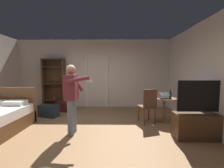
# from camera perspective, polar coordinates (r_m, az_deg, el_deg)

# --- Properties ---
(ground_plane) EXTENTS (6.83, 6.83, 0.00)m
(ground_plane) POSITION_cam_1_polar(r_m,az_deg,el_deg) (3.70, -13.18, -18.79)
(ground_plane) COLOR olive
(wall_back) EXTENTS (6.45, 0.12, 2.77)m
(wall_back) POSITION_cam_1_polar(r_m,az_deg,el_deg) (6.10, -7.23, 4.04)
(wall_back) COLOR silver
(wall_back) RESTS_ON ground_plane
(wall_right) EXTENTS (0.12, 5.65, 2.77)m
(wall_right) POSITION_cam_1_polar(r_m,az_deg,el_deg) (4.02, 36.04, 2.66)
(wall_right) COLOR silver
(wall_right) RESTS_ON ground_plane
(doorway_frame) EXTENTS (0.93, 0.08, 2.13)m
(doorway_frame) POSITION_cam_1_polar(r_m,az_deg,el_deg) (6.01, -5.97, 2.48)
(doorway_frame) COLOR white
(doorway_frame) RESTS_ON ground_plane
(bookshelf) EXTENTS (0.87, 0.32, 1.98)m
(bookshelf) POSITION_cam_1_polar(r_m,az_deg,el_deg) (6.31, -21.74, 0.83)
(bookshelf) COLOR #4C331E
(bookshelf) RESTS_ON ground_plane
(tv_flatscreen) EXTENTS (1.24, 0.40, 1.29)m
(tv_flatscreen) POSITION_cam_1_polar(r_m,az_deg,el_deg) (3.86, 32.15, -12.49)
(tv_flatscreen) COLOR #4C331E
(tv_flatscreen) RESTS_ON ground_plane
(side_table) EXTENTS (0.68, 0.68, 0.70)m
(side_table) POSITION_cam_1_polar(r_m,az_deg,el_deg) (4.62, 19.85, -7.91)
(side_table) COLOR brown
(side_table) RESTS_ON ground_plane
(laptop) EXTENTS (0.35, 0.35, 0.17)m
(laptop) POSITION_cam_1_polar(r_m,az_deg,el_deg) (4.51, 19.82, -4.61)
(laptop) COLOR black
(laptop) RESTS_ON side_table
(bottle_on_table) EXTENTS (0.06, 0.06, 0.26)m
(bottle_on_table) POSITION_cam_1_polar(r_m,az_deg,el_deg) (4.53, 21.98, -3.91)
(bottle_on_table) COLOR #213F14
(bottle_on_table) RESTS_ON side_table
(wooden_chair) EXTENTS (0.53, 0.53, 0.99)m
(wooden_chair) POSITION_cam_1_polar(r_m,az_deg,el_deg) (4.26, 14.04, -7.87)
(wooden_chair) COLOR brown
(wooden_chair) RESTS_ON ground_plane
(person_blue_shirt) EXTENTS (0.66, 0.53, 1.64)m
(person_blue_shirt) POSITION_cam_1_polar(r_m,az_deg,el_deg) (3.53, -15.48, -4.10)
(person_blue_shirt) COLOR slate
(person_blue_shirt) RESTS_ON ground_plane
(suitcase_dark) EXTENTS (0.66, 0.50, 0.33)m
(suitcase_dark) POSITION_cam_1_polar(r_m,az_deg,el_deg) (5.78, -18.62, -8.44)
(suitcase_dark) COLOR #4C1919
(suitcase_dark) RESTS_ON ground_plane
(suitcase_small) EXTENTS (0.68, 0.46, 0.39)m
(suitcase_small) POSITION_cam_1_polar(r_m,az_deg,el_deg) (5.24, -23.65, -9.66)
(suitcase_small) COLOR #1E2D38
(suitcase_small) RESTS_ON ground_plane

